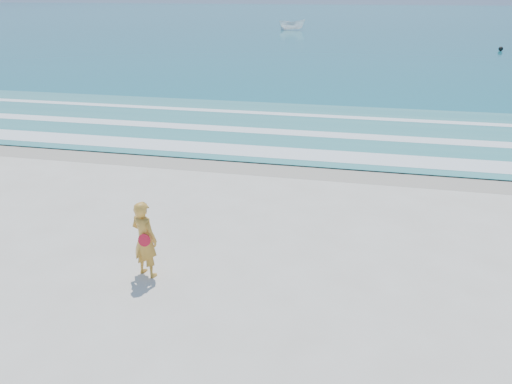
# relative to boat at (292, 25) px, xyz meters

# --- Properties ---
(ground) EXTENTS (400.00, 400.00, 0.00)m
(ground) POSITION_rel_boat_xyz_m (8.81, -69.89, -0.78)
(ground) COLOR silver
(ground) RESTS_ON ground
(wet_sand) EXTENTS (400.00, 2.40, 0.00)m
(wet_sand) POSITION_rel_boat_xyz_m (8.81, -60.89, -0.78)
(wet_sand) COLOR #B2A893
(wet_sand) RESTS_ON ground
(ocean) EXTENTS (400.00, 190.00, 0.04)m
(ocean) POSITION_rel_boat_xyz_m (8.81, 35.11, -0.76)
(ocean) COLOR #19727F
(ocean) RESTS_ON ground
(shallow) EXTENTS (400.00, 10.00, 0.01)m
(shallow) POSITION_rel_boat_xyz_m (8.81, -55.89, -0.74)
(shallow) COLOR #59B7AD
(shallow) RESTS_ON ocean
(foam_near) EXTENTS (400.00, 1.40, 0.01)m
(foam_near) POSITION_rel_boat_xyz_m (8.81, -59.59, -0.73)
(foam_near) COLOR white
(foam_near) RESTS_ON shallow
(foam_mid) EXTENTS (400.00, 0.90, 0.01)m
(foam_mid) POSITION_rel_boat_xyz_m (8.81, -56.69, -0.73)
(foam_mid) COLOR white
(foam_mid) RESTS_ON shallow
(foam_far) EXTENTS (400.00, 0.60, 0.01)m
(foam_far) POSITION_rel_boat_xyz_m (8.81, -53.39, -0.73)
(foam_far) COLOR white
(foam_far) RESTS_ON shallow
(boat) EXTENTS (4.07, 2.25, 1.49)m
(boat) POSITION_rel_boat_xyz_m (0.00, 0.00, 0.00)
(boat) COLOR white
(boat) RESTS_ON ocean
(buoy) EXTENTS (0.44, 0.44, 0.44)m
(buoy) POSITION_rel_boat_xyz_m (24.20, -22.30, -0.52)
(buoy) COLOR black
(buoy) RESTS_ON ocean
(woman) EXTENTS (0.73, 0.60, 1.73)m
(woman) POSITION_rel_boat_xyz_m (7.06, -68.66, 0.08)
(woman) COLOR gold
(woman) RESTS_ON ground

